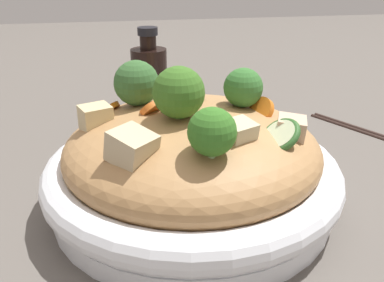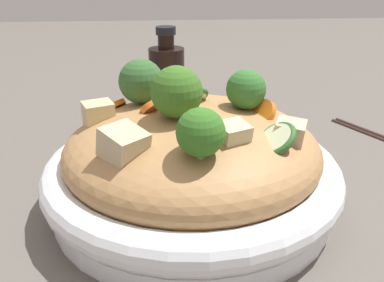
{
  "view_description": "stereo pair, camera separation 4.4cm",
  "coord_description": "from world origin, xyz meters",
  "views": [
    {
      "loc": [
        0.08,
        0.39,
        0.25
      ],
      "look_at": [
        0.0,
        0.0,
        0.07
      ],
      "focal_mm": 38.39,
      "sensor_mm": 36.0,
      "label": 1
    },
    {
      "loc": [
        0.03,
        0.4,
        0.25
      ],
      "look_at": [
        0.0,
        0.0,
        0.07
      ],
      "focal_mm": 38.39,
      "sensor_mm": 36.0,
      "label": 2
    }
  ],
  "objects": [
    {
      "name": "carrot_coins",
      "position": [
        0.02,
        -0.02,
        0.1
      ],
      "size": [
        0.2,
        0.14,
        0.04
      ],
      "color": "orange",
      "rests_on": "serving_bowl"
    },
    {
      "name": "chopsticks_pair",
      "position": [
        -0.31,
        -0.13,
        0.0
      ],
      "size": [
        0.11,
        0.2,
        0.01
      ],
      "color": "black",
      "rests_on": "ground_plane"
    },
    {
      "name": "chicken_chunks",
      "position": [
        0.03,
        0.04,
        0.1
      ],
      "size": [
        0.23,
        0.13,
        0.03
      ],
      "color": "beige",
      "rests_on": "serving_bowl"
    },
    {
      "name": "ground_plane",
      "position": [
        0.0,
        0.0,
        0.0
      ],
      "size": [
        3.0,
        3.0,
        0.0
      ],
      "primitive_type": "plane",
      "color": "#59534D"
    },
    {
      "name": "noodle_heap",
      "position": [
        0.0,
        0.0,
        0.06
      ],
      "size": [
        0.27,
        0.27,
        0.09
      ],
      "color": "#AC7E4D",
      "rests_on": "serving_bowl"
    },
    {
      "name": "serving_bowl",
      "position": [
        0.0,
        0.0,
        0.03
      ],
      "size": [
        0.32,
        0.32,
        0.06
      ],
      "color": "white",
      "rests_on": "ground_plane"
    },
    {
      "name": "zucchini_slices",
      "position": [
        -0.03,
        0.01,
        0.1
      ],
      "size": [
        0.13,
        0.14,
        0.04
      ],
      "color": "beige",
      "rests_on": "serving_bowl"
    },
    {
      "name": "broccoli_florets",
      "position": [
        0.01,
        0.0,
        0.13
      ],
      "size": [
        0.16,
        0.19,
        0.07
      ],
      "color": "#9DBE76",
      "rests_on": "serving_bowl"
    },
    {
      "name": "soy_sauce_bottle",
      "position": [
        0.02,
        -0.26,
        0.07
      ],
      "size": [
        0.06,
        0.06,
        0.15
      ],
      "color": "black",
      "rests_on": "ground_plane"
    }
  ]
}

